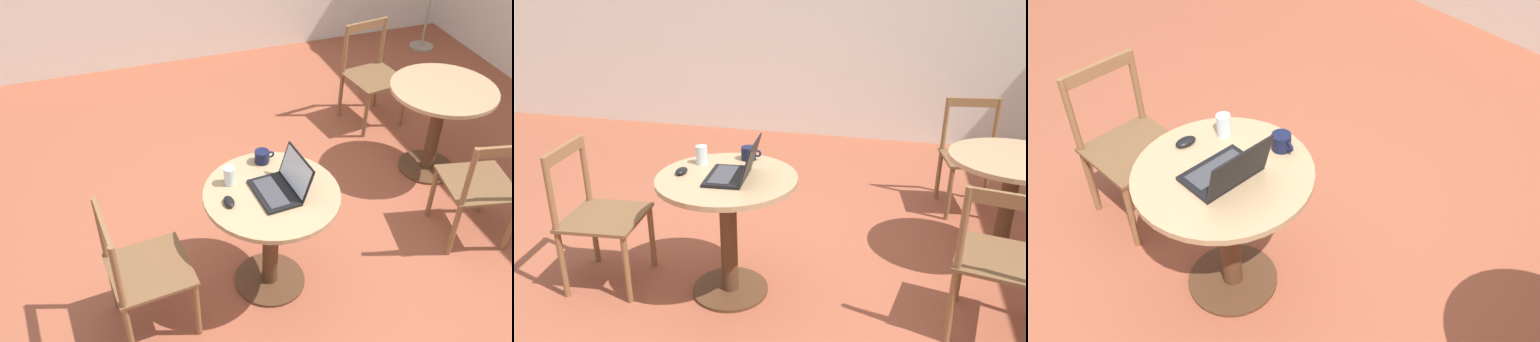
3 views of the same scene
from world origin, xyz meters
TOP-DOWN VIEW (x-y plane):
  - ground_plane at (0.00, 0.00)m, footprint 16.00×16.00m
  - cafe_table_near at (-0.07, -0.07)m, footprint 0.79×0.79m
  - cafe_table_mid at (1.55, 0.67)m, footprint 0.79×0.79m
  - chair_near_left at (-0.86, -0.16)m, footprint 0.49×0.49m
  - chair_mid_front at (1.39, -0.11)m, footprint 0.52×0.52m
  - chair_mid_back at (1.43, 1.51)m, footprint 0.50×0.50m
  - laptop at (-0.02, -0.09)m, footprint 0.30×0.34m
  - mouse at (-0.33, -0.09)m, footprint 0.06×0.10m
  - mug at (-0.03, 0.22)m, footprint 0.12×0.09m
  - drinking_glass at (-0.27, 0.08)m, footprint 0.07×0.07m

SIDE VIEW (x-z plane):
  - ground_plane at x=0.00m, z-range 0.00..0.00m
  - chair_near_left at x=-0.86m, z-range 0.00..0.88m
  - chair_mid_front at x=1.39m, z-range 0.00..0.88m
  - chair_mid_back at x=1.43m, z-range 0.00..0.88m
  - cafe_table_near at x=-0.07m, z-range 0.17..0.92m
  - cafe_table_mid at x=1.55m, z-range 0.17..0.92m
  - mouse at x=-0.33m, z-range 0.75..0.78m
  - mug at x=-0.03m, z-range 0.75..0.83m
  - laptop at x=-0.02m, z-range 0.68..0.90m
  - drinking_glass at x=-0.27m, z-range 0.75..0.86m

